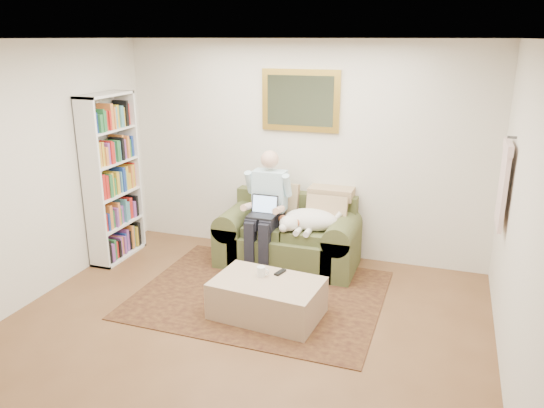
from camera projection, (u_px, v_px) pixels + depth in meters
The scene contains 12 objects.
room_shell at pixel (233, 200), 4.46m from camera, with size 4.51×5.00×2.61m.
rug at pixel (260, 294), 5.63m from camera, with size 2.52×2.02×0.01m, color black.
sofa at pixel (289, 242), 6.31m from camera, with size 1.63×0.83×0.98m.
seated_man at pixel (265, 211), 6.13m from camera, with size 0.54×0.77×1.37m, color #8CC8D8, non-canonical shape.
laptop at pixel (263, 210), 6.06m from camera, with size 0.32×0.25×0.23m.
sleeping_dog at pixel (311, 220), 6.04m from camera, with size 0.67×0.42×0.25m, color white, non-canonical shape.
ottoman at pixel (267, 298), 5.15m from camera, with size 1.03×0.65×0.37m, color tan.
coffee_mug at pixel (261, 271), 5.18m from camera, with size 0.08×0.08×0.10m, color white.
tv_remote at pixel (280, 272), 5.25m from camera, with size 0.05×0.15×0.02m, color black.
bookshelf at pixel (112, 178), 6.32m from camera, with size 0.28×0.80×2.00m, color white, non-canonical shape.
wall_mirror at pixel (300, 101), 6.20m from camera, with size 0.94×0.04×0.72m.
hanging_shirt at pixel (504, 180), 4.90m from camera, with size 0.06×0.52×0.90m, color beige, non-canonical shape.
Camera 1 is at (1.69, -3.58, 2.62)m, focal length 35.00 mm.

